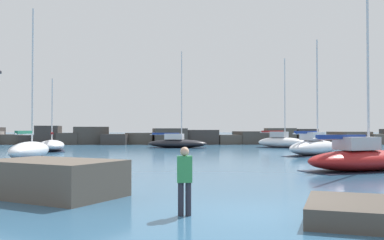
{
  "coord_description": "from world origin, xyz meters",
  "views": [
    {
      "loc": [
        -2.21,
        -10.45,
        2.06
      ],
      "look_at": [
        -0.36,
        24.37,
        2.84
      ],
      "focal_mm": 40.0,
      "sensor_mm": 36.0,
      "label": 1
    }
  ],
  "objects_px": {
    "sailboat_moored_0": "(52,145)",
    "person_on_rocks": "(185,177)",
    "sailboat_moored_2": "(314,146)",
    "sailboat_moored_4": "(281,142)",
    "sailboat_moored_5": "(177,143)",
    "sailboat_moored_3": "(30,150)",
    "sailboat_moored_1": "(361,158)"
  },
  "relations": [
    {
      "from": "sailboat_moored_2",
      "to": "sailboat_moored_0",
      "type": "bearing_deg",
      "value": 160.89
    },
    {
      "from": "sailboat_moored_4",
      "to": "sailboat_moored_3",
      "type": "bearing_deg",
      "value": -141.17
    },
    {
      "from": "sailboat_moored_1",
      "to": "sailboat_moored_5",
      "type": "bearing_deg",
      "value": 107.68
    },
    {
      "from": "sailboat_moored_1",
      "to": "person_on_rocks",
      "type": "bearing_deg",
      "value": -130.92
    },
    {
      "from": "sailboat_moored_4",
      "to": "person_on_rocks",
      "type": "bearing_deg",
      "value": -108.13
    },
    {
      "from": "sailboat_moored_2",
      "to": "person_on_rocks",
      "type": "bearing_deg",
      "value": -115.49
    },
    {
      "from": "sailboat_moored_5",
      "to": "sailboat_moored_2",
      "type": "bearing_deg",
      "value": -51.75
    },
    {
      "from": "sailboat_moored_4",
      "to": "sailboat_moored_5",
      "type": "xyz_separation_m",
      "value": [
        -11.82,
        0.22,
        -0.11
      ]
    },
    {
      "from": "sailboat_moored_5",
      "to": "sailboat_moored_0",
      "type": "bearing_deg",
      "value": -154.55
    },
    {
      "from": "sailboat_moored_3",
      "to": "sailboat_moored_5",
      "type": "distance_m",
      "value": 20.9
    },
    {
      "from": "sailboat_moored_0",
      "to": "person_on_rocks",
      "type": "xyz_separation_m",
      "value": [
        11.76,
        -31.95,
        0.37
      ]
    },
    {
      "from": "sailboat_moored_2",
      "to": "sailboat_moored_4",
      "type": "relative_size",
      "value": 0.94
    },
    {
      "from": "sailboat_moored_1",
      "to": "sailboat_moored_2",
      "type": "bearing_deg",
      "value": 80.45
    },
    {
      "from": "sailboat_moored_3",
      "to": "person_on_rocks",
      "type": "relative_size",
      "value": 6.43
    },
    {
      "from": "sailboat_moored_0",
      "to": "sailboat_moored_3",
      "type": "height_order",
      "value": "sailboat_moored_3"
    },
    {
      "from": "sailboat_moored_4",
      "to": "sailboat_moored_5",
      "type": "height_order",
      "value": "sailboat_moored_5"
    },
    {
      "from": "sailboat_moored_0",
      "to": "sailboat_moored_3",
      "type": "distance_m",
      "value": 12.42
    },
    {
      "from": "sailboat_moored_0",
      "to": "sailboat_moored_1",
      "type": "distance_m",
      "value": 29.91
    },
    {
      "from": "sailboat_moored_4",
      "to": "sailboat_moored_5",
      "type": "relative_size",
      "value": 0.93
    },
    {
      "from": "sailboat_moored_1",
      "to": "sailboat_moored_3",
      "type": "height_order",
      "value": "sailboat_moored_3"
    },
    {
      "from": "sailboat_moored_1",
      "to": "sailboat_moored_4",
      "type": "distance_m",
      "value": 27.17
    },
    {
      "from": "sailboat_moored_0",
      "to": "person_on_rocks",
      "type": "height_order",
      "value": "sailboat_moored_0"
    },
    {
      "from": "sailboat_moored_0",
      "to": "sailboat_moored_1",
      "type": "bearing_deg",
      "value": -45.62
    },
    {
      "from": "sailboat_moored_0",
      "to": "sailboat_moored_2",
      "type": "bearing_deg",
      "value": -19.11
    },
    {
      "from": "sailboat_moored_2",
      "to": "sailboat_moored_5",
      "type": "distance_m",
      "value": 17.64
    },
    {
      "from": "sailboat_moored_4",
      "to": "person_on_rocks",
      "type": "height_order",
      "value": "sailboat_moored_4"
    },
    {
      "from": "sailboat_moored_4",
      "to": "sailboat_moored_5",
      "type": "bearing_deg",
      "value": 178.94
    },
    {
      "from": "sailboat_moored_2",
      "to": "person_on_rocks",
      "type": "distance_m",
      "value": 26.5
    },
    {
      "from": "person_on_rocks",
      "to": "sailboat_moored_4",
      "type": "bearing_deg",
      "value": 71.87
    },
    {
      "from": "sailboat_moored_3",
      "to": "sailboat_moored_4",
      "type": "distance_m",
      "value": 28.54
    },
    {
      "from": "sailboat_moored_3",
      "to": "sailboat_moored_4",
      "type": "bearing_deg",
      "value": 38.83
    },
    {
      "from": "sailboat_moored_1",
      "to": "sailboat_moored_4",
      "type": "height_order",
      "value": "sailboat_moored_1"
    }
  ]
}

